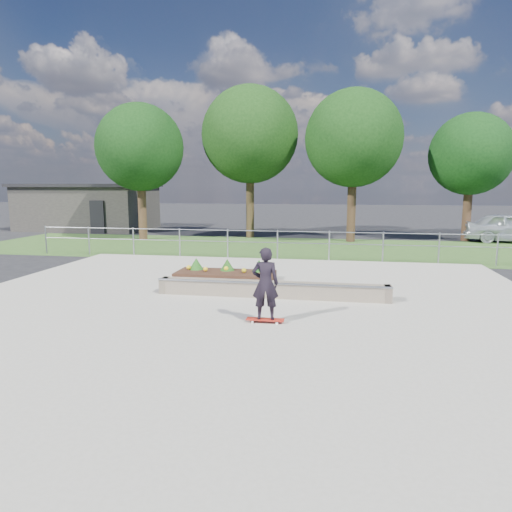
{
  "coord_description": "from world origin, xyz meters",
  "views": [
    {
      "loc": [
        2.23,
        -10.05,
        2.93
      ],
      "look_at": [
        0.2,
        1.5,
        1.1
      ],
      "focal_mm": 32.0,
      "sensor_mm": 36.0,
      "label": 1
    }
  ],
  "objects_px": {
    "planter_bed": "(226,274)",
    "parked_car": "(511,228)",
    "grind_ledge": "(272,289)",
    "skateboarder": "(265,284)"
  },
  "relations": [
    {
      "from": "grind_ledge",
      "to": "skateboarder",
      "type": "relative_size",
      "value": 3.73
    },
    {
      "from": "planter_bed",
      "to": "parked_car",
      "type": "distance_m",
      "value": 16.9
    },
    {
      "from": "grind_ledge",
      "to": "planter_bed",
      "type": "relative_size",
      "value": 2.0
    },
    {
      "from": "planter_bed",
      "to": "parked_car",
      "type": "bearing_deg",
      "value": 44.11
    },
    {
      "from": "planter_bed",
      "to": "parked_car",
      "type": "height_order",
      "value": "parked_car"
    },
    {
      "from": "planter_bed",
      "to": "skateboarder",
      "type": "relative_size",
      "value": 1.87
    },
    {
      "from": "skateboarder",
      "to": "parked_car",
      "type": "bearing_deg",
      "value": 57.23
    },
    {
      "from": "planter_bed",
      "to": "skateboarder",
      "type": "xyz_separation_m",
      "value": [
        1.87,
        -4.18,
        0.65
      ]
    },
    {
      "from": "grind_ledge",
      "to": "parked_car",
      "type": "xyz_separation_m",
      "value": [
        10.43,
        13.7,
        0.5
      ]
    },
    {
      "from": "parked_car",
      "to": "skateboarder",
      "type": "bearing_deg",
      "value": 154.38
    }
  ]
}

